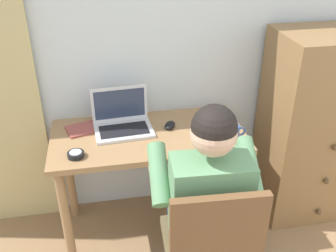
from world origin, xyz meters
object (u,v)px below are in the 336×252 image
notebook_pad (85,129)px  desk_clock (76,154)px  coffee_mug (233,133)px  desk (149,151)px  chair (210,246)px  dresser (314,127)px  computer_mouse (170,125)px  laptop (122,121)px  person_seated (204,191)px

notebook_pad → desk_clock: bearing=-115.7°
desk_clock → coffee_mug: bearing=0.9°
desk → chair: bearing=-74.5°
desk_clock → coffee_mug: size_ratio=0.75×
dresser → desk_clock: (-1.53, -0.22, 0.11)m
computer_mouse → dresser: bearing=24.1°
desk → desk_clock: desk_clock is taller
desk_clock → coffee_mug: coffee_mug is taller
laptop → computer_mouse: bearing=-8.2°
coffee_mug → person_seated: bearing=-126.2°
laptop → desk_clock: laptop is taller
person_seated → desk_clock: bearing=150.7°
dresser → computer_mouse: bearing=180.0°
desk → dresser: 1.11m
dresser → chair: (-0.92, -0.75, -0.13)m
laptop → notebook_pad: laptop is taller
desk → notebook_pad: (-0.37, 0.12, 0.13)m
computer_mouse → chair: bearing=-61.9°
dresser → desk_clock: 1.55m
person_seated → laptop: (-0.35, 0.61, 0.10)m
dresser → desk: bearing=-177.2°
desk_clock → notebook_pad: 0.29m
desk → laptop: (-0.14, 0.10, 0.17)m
dresser → computer_mouse: (-0.97, 0.00, 0.12)m
desk → chair: (0.19, -0.70, -0.11)m
notebook_pad → coffee_mug: (0.84, -0.28, 0.04)m
computer_mouse → coffee_mug: 0.39m
desk_clock → coffee_mug: (0.88, 0.01, 0.03)m
laptop → desk_clock: bearing=-136.0°
coffee_mug → dresser: bearing=17.8°
computer_mouse → desk_clock: bearing=-134.2°
dresser → person_seated: bearing=-148.1°
laptop → person_seated: bearing=-60.4°
desk → coffee_mug: bearing=-18.3°
chair → notebook_pad: 1.02m
chair → computer_mouse: (-0.05, 0.75, 0.25)m
dresser → notebook_pad: bearing=177.3°
desk_clock → notebook_pad: bearing=81.2°
chair → computer_mouse: 0.79m
desk → person_seated: (0.20, -0.51, 0.07)m
computer_mouse → notebook_pad: size_ratio=0.48×
coffee_mug → computer_mouse: bearing=147.4°
chair → coffee_mug: bearing=63.4°
computer_mouse → notebook_pad: computer_mouse is taller
desk → desk_clock: bearing=-158.1°
laptop → chair: bearing=-67.0°
desk_clock → dresser: bearing=8.2°
desk → laptop: size_ratio=3.20×
dresser → chair: size_ratio=1.43×
computer_mouse → desk: bearing=-134.7°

